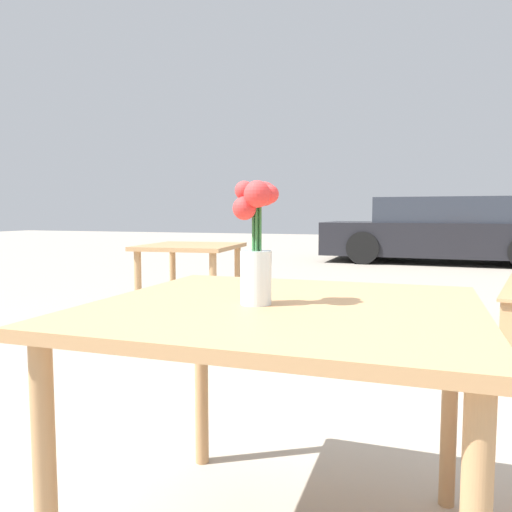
% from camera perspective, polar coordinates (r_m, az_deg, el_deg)
% --- Properties ---
extents(table_front, '(1.00, 0.94, 0.71)m').
position_cam_1_polar(table_front, '(1.34, 3.34, -8.97)').
color(table_front, tan).
rests_on(table_front, ground_plane).
extents(flower_vase, '(0.12, 0.13, 0.32)m').
position_cam_1_polar(flower_vase, '(1.28, -0.02, 1.61)').
color(flower_vase, silver).
rests_on(flower_vase, table_front).
extents(table_back, '(0.75, 0.80, 0.70)m').
position_cam_1_polar(table_back, '(3.81, -7.48, -0.54)').
color(table_back, tan).
rests_on(table_back, ground_plane).
extents(parked_car, '(4.35, 1.93, 1.23)m').
position_cam_1_polar(parked_car, '(10.11, 20.38, 2.65)').
color(parked_car, black).
rests_on(parked_car, ground_plane).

